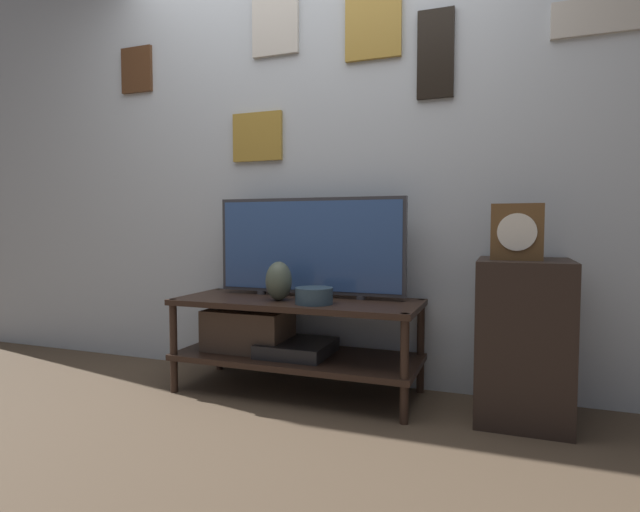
# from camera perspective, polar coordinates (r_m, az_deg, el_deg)

# --- Properties ---
(ground_plane) EXTENTS (12.00, 12.00, 0.00)m
(ground_plane) POSITION_cam_1_polar(r_m,az_deg,el_deg) (2.52, -5.40, -17.24)
(ground_plane) COLOR #4C3D2D
(wall_back) EXTENTS (6.40, 0.08, 2.70)m
(wall_back) POSITION_cam_1_polar(r_m,az_deg,el_deg) (2.95, -0.29, 12.60)
(wall_back) COLOR #B2BCC6
(wall_back) RESTS_ON ground_plane
(media_console) EXTENTS (1.30, 0.51, 0.50)m
(media_console) POSITION_cam_1_polar(r_m,az_deg,el_deg) (2.73, -4.67, -8.68)
(media_console) COLOR black
(media_console) RESTS_ON ground_plane
(television) EXTENTS (1.07, 0.05, 0.54)m
(television) POSITION_cam_1_polar(r_m,az_deg,el_deg) (2.73, -1.25, 1.16)
(television) COLOR #333338
(television) RESTS_ON media_console
(vase_wide_bowl) EXTENTS (0.19, 0.19, 0.08)m
(vase_wide_bowl) POSITION_cam_1_polar(r_m,az_deg,el_deg) (2.50, -0.68, -4.56)
(vase_wide_bowl) COLOR #2D4251
(vase_wide_bowl) RESTS_ON media_console
(vase_urn_stoneware) EXTENTS (0.14, 0.15, 0.20)m
(vase_urn_stoneware) POSITION_cam_1_polar(r_m,az_deg,el_deg) (2.61, -4.73, -2.87)
(vase_urn_stoneware) COLOR #4C5647
(vase_urn_stoneware) RESTS_ON media_console
(side_table) EXTENTS (0.41, 0.45, 0.74)m
(side_table) POSITION_cam_1_polar(r_m,az_deg,el_deg) (2.51, 22.18, -8.82)
(side_table) COLOR black
(side_table) RESTS_ON ground_plane
(mantel_clock) EXTENTS (0.22, 0.11, 0.25)m
(mantel_clock) POSITION_cam_1_polar(r_m,az_deg,el_deg) (2.41, 21.56, 2.58)
(mantel_clock) COLOR brown
(mantel_clock) RESTS_ON side_table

